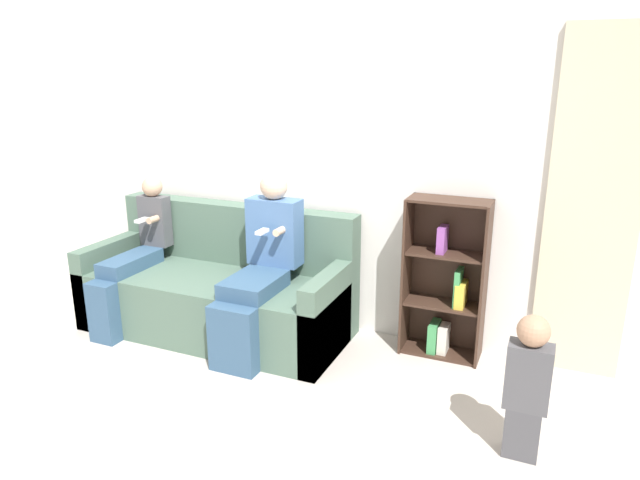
{
  "coord_description": "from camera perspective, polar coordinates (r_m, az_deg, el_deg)",
  "views": [
    {
      "loc": [
        1.97,
        -2.92,
        1.95
      ],
      "look_at": [
        0.45,
        0.57,
        0.81
      ],
      "focal_mm": 32.0,
      "sensor_mm": 36.0,
      "label": 1
    }
  ],
  "objects": [
    {
      "name": "ground_plane",
      "position": [
        4.03,
        -9.44,
        -12.58
      ],
      "size": [
        14.0,
        14.0,
        0.0
      ],
      "primitive_type": "plane",
      "color": "#BCB2A8"
    },
    {
      "name": "back_wall",
      "position": [
        4.43,
        -3.32,
        7.82
      ],
      "size": [
        10.0,
        0.06,
        2.55
      ],
      "color": "silver",
      "rests_on": "ground_plane"
    },
    {
      "name": "child_seated",
      "position": [
        4.67,
        -18.22,
        -1.48
      ],
      "size": [
        0.25,
        0.79,
        1.14
      ],
      "color": "#335170",
      "rests_on": "ground_plane"
    },
    {
      "name": "couch",
      "position": [
        4.49,
        -10.09,
        -5.0
      ],
      "size": [
        2.04,
        0.85,
        0.94
      ],
      "color": "#4C6656",
      "rests_on": "ground_plane"
    },
    {
      "name": "toddler_standing",
      "position": [
        3.17,
        20.02,
        -13.47
      ],
      "size": [
        0.22,
        0.16,
        0.8
      ],
      "color": "#47474C",
      "rests_on": "ground_plane"
    },
    {
      "name": "curtain_panel",
      "position": [
        3.95,
        25.57,
        2.77
      ],
      "size": [
        0.55,
        0.04,
        2.23
      ],
      "color": "beige",
      "rests_on": "ground_plane"
    },
    {
      "name": "adult_seated",
      "position": [
        4.04,
        -5.95,
        -2.3
      ],
      "size": [
        0.39,
        0.78,
        1.25
      ],
      "color": "#335170",
      "rests_on": "ground_plane"
    },
    {
      "name": "bookshelf",
      "position": [
        4.08,
        12.5,
        -4.28
      ],
      "size": [
        0.55,
        0.27,
        1.13
      ],
      "color": "#3D281E",
      "rests_on": "ground_plane"
    }
  ]
}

